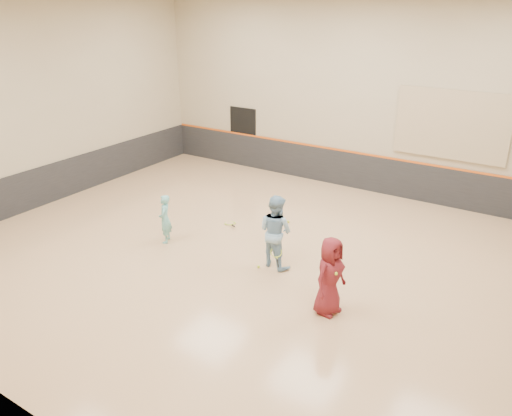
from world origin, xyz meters
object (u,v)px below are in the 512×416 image
Objects in this scene: young_man at (330,276)px; spare_racket at (230,221)px; instructor at (276,231)px; girl at (165,219)px.

young_man is 2.31× the size of spare_racket.
instructor reaches higher than young_man.
girl is 4.94m from young_man.
young_man is at bearing -30.25° from spare_racket.
girl reaches higher than spare_racket.
young_man is at bearing 161.93° from instructor.
young_man is at bearing 52.69° from girl.
instructor is at bearing 71.15° from young_man.
instructor is 2.48× the size of spare_racket.
instructor reaches higher than spare_racket.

